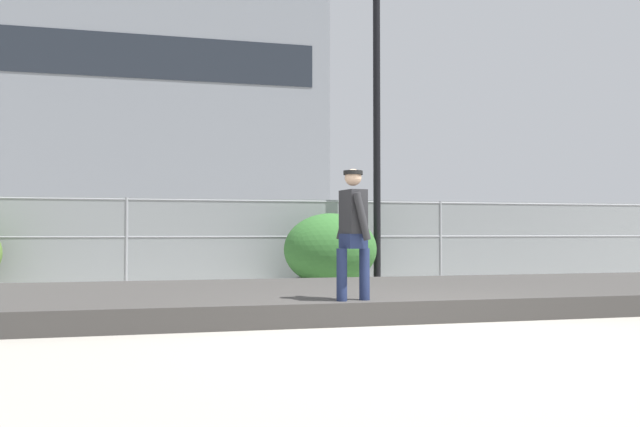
{
  "coord_description": "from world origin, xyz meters",
  "views": [
    {
      "loc": [
        -2.45,
        -6.39,
        1.13
      ],
      "look_at": [
        -0.31,
        3.0,
        1.41
      ],
      "focal_mm": 34.56,
      "sensor_mm": 36.0,
      "label": 1
    }
  ],
  "objects_px": {
    "parked_car_far": "(550,241)",
    "parked_car_near": "(64,243)",
    "skater": "(353,232)",
    "shrub_right": "(330,249)",
    "parked_car_mid": "(321,242)",
    "street_lamp": "(377,71)",
    "skateboard": "(353,319)"
  },
  "relations": [
    {
      "from": "parked_car_far",
      "to": "parked_car_near",
      "type": "bearing_deg",
      "value": -179.62
    },
    {
      "from": "skater",
      "to": "shrub_right",
      "type": "xyz_separation_m",
      "value": [
        0.99,
        5.22,
        -0.36
      ]
    },
    {
      "from": "parked_car_mid",
      "to": "shrub_right",
      "type": "height_order",
      "value": "parked_car_mid"
    },
    {
      "from": "parked_car_far",
      "to": "shrub_right",
      "type": "relative_size",
      "value": 2.27
    },
    {
      "from": "skater",
      "to": "parked_car_mid",
      "type": "height_order",
      "value": "skater"
    },
    {
      "from": "parked_car_near",
      "to": "parked_car_far",
      "type": "height_order",
      "value": "same"
    },
    {
      "from": "street_lamp",
      "to": "parked_car_mid",
      "type": "height_order",
      "value": "street_lamp"
    },
    {
      "from": "parked_car_near",
      "to": "shrub_right",
      "type": "height_order",
      "value": "parked_car_near"
    },
    {
      "from": "parked_car_near",
      "to": "parked_car_far",
      "type": "distance_m",
      "value": 13.58
    },
    {
      "from": "parked_car_near",
      "to": "shrub_right",
      "type": "bearing_deg",
      "value": -32.72
    },
    {
      "from": "shrub_right",
      "to": "parked_car_far",
      "type": "bearing_deg",
      "value": 26.76
    },
    {
      "from": "skater",
      "to": "parked_car_mid",
      "type": "xyz_separation_m",
      "value": [
        1.71,
        9.21,
        -0.28
      ]
    },
    {
      "from": "skateboard",
      "to": "street_lamp",
      "type": "bearing_deg",
      "value": 69.12
    },
    {
      "from": "street_lamp",
      "to": "shrub_right",
      "type": "relative_size",
      "value": 3.91
    },
    {
      "from": "street_lamp",
      "to": "parked_car_mid",
      "type": "relative_size",
      "value": 1.73
    },
    {
      "from": "street_lamp",
      "to": "parked_car_near",
      "type": "xyz_separation_m",
      "value": [
        -7.05,
        3.37,
        -3.86
      ]
    },
    {
      "from": "shrub_right",
      "to": "skater",
      "type": "bearing_deg",
      "value": -100.75
    },
    {
      "from": "parked_car_near",
      "to": "parked_car_mid",
      "type": "xyz_separation_m",
      "value": [
        6.61,
        0.2,
        0.0
      ]
    },
    {
      "from": "parked_car_far",
      "to": "shrub_right",
      "type": "xyz_separation_m",
      "value": [
        -7.69,
        -3.88,
        -0.08
      ]
    },
    {
      "from": "skateboard",
      "to": "parked_car_mid",
      "type": "xyz_separation_m",
      "value": [
        1.71,
        9.21,
        0.78
      ]
    },
    {
      "from": "shrub_right",
      "to": "parked_car_mid",
      "type": "bearing_deg",
      "value": 79.83
    },
    {
      "from": "shrub_right",
      "to": "parked_car_near",
      "type": "bearing_deg",
      "value": 147.28
    },
    {
      "from": "parked_car_near",
      "to": "parked_car_mid",
      "type": "distance_m",
      "value": 6.61
    },
    {
      "from": "skater",
      "to": "parked_car_near",
      "type": "height_order",
      "value": "skater"
    },
    {
      "from": "skateboard",
      "to": "parked_car_mid",
      "type": "distance_m",
      "value": 9.4
    },
    {
      "from": "parked_car_mid",
      "to": "parked_car_far",
      "type": "xyz_separation_m",
      "value": [
        6.97,
        -0.11,
        0.0
      ]
    },
    {
      "from": "skater",
      "to": "parked_car_far",
      "type": "relative_size",
      "value": 0.41
    },
    {
      "from": "skater",
      "to": "parked_car_near",
      "type": "xyz_separation_m",
      "value": [
        -4.9,
        9.01,
        -0.28
      ]
    },
    {
      "from": "street_lamp",
      "to": "shrub_right",
      "type": "height_order",
      "value": "street_lamp"
    },
    {
      "from": "street_lamp",
      "to": "parked_car_far",
      "type": "xyz_separation_m",
      "value": [
        6.53,
        3.46,
        -3.86
      ]
    },
    {
      "from": "parked_car_near",
      "to": "parked_car_far",
      "type": "xyz_separation_m",
      "value": [
        13.58,
        0.09,
        0.0
      ]
    },
    {
      "from": "skateboard",
      "to": "shrub_right",
      "type": "bearing_deg",
      "value": 79.25
    }
  ]
}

